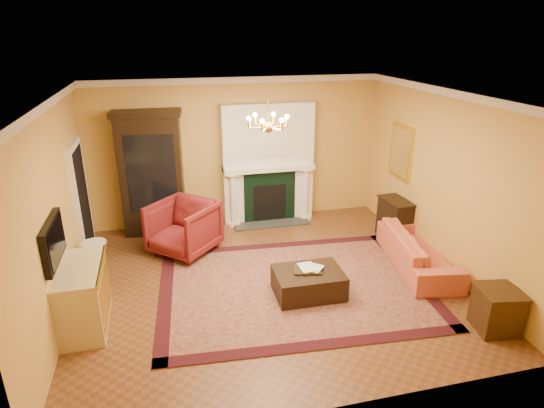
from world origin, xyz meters
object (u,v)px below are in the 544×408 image
object	(u,v)px
end_table	(497,311)
leather_ottoman	(308,283)
china_cabinet	(152,176)
wingback_armchair	(183,225)
pedestal_table	(96,259)
console_table	(395,220)
commode	(83,296)
coral_sofa	(419,245)

from	to	relation	value
end_table	leather_ottoman	bearing A→B (deg)	146.75
china_cabinet	end_table	bearing A→B (deg)	-38.68
china_cabinet	wingback_armchair	xyz separation A→B (m)	(0.49, -1.07, -0.64)
pedestal_table	end_table	world-z (taller)	pedestal_table
china_cabinet	console_table	xyz separation A→B (m)	(4.53, -1.44, -0.79)
commode	coral_sofa	size ratio (longest dim) A/B	0.57
coral_sofa	leather_ottoman	xyz separation A→B (m)	(-2.11, -0.41, -0.20)
leather_ottoman	wingback_armchair	bearing A→B (deg)	133.37
console_table	wingback_armchair	bearing A→B (deg)	170.10
china_cabinet	commode	size ratio (longest dim) A/B	1.95
pedestal_table	console_table	size ratio (longest dim) A/B	0.89
pedestal_table	coral_sofa	distance (m)	5.39
china_cabinet	leather_ottoman	distance (m)	3.88
pedestal_table	commode	xyz separation A→B (m)	(-0.03, -1.21, 0.05)
china_cabinet	leather_ottoman	bearing A→B (deg)	-46.79
wingback_armchair	coral_sofa	distance (m)	4.17
commode	coral_sofa	bearing A→B (deg)	3.55
end_table	leather_ottoman	distance (m)	2.64
pedestal_table	leather_ottoman	world-z (taller)	pedestal_table
coral_sofa	leather_ottoman	size ratio (longest dim) A/B	2.02
commode	wingback_armchair	bearing A→B (deg)	51.85
end_table	leather_ottoman	size ratio (longest dim) A/B	0.57
china_cabinet	commode	bearing A→B (deg)	-101.94
coral_sofa	leather_ottoman	bearing A→B (deg)	110.63
leather_ottoman	coral_sofa	bearing A→B (deg)	11.90
china_cabinet	leather_ottoman	size ratio (longest dim) A/B	2.27
coral_sofa	console_table	world-z (taller)	coral_sofa
china_cabinet	console_table	bearing A→B (deg)	-11.51
leather_ottoman	commode	bearing A→B (deg)	-179.34
console_table	leather_ottoman	world-z (taller)	console_table
china_cabinet	wingback_armchair	world-z (taller)	china_cabinet
china_cabinet	leather_ottoman	world-z (taller)	china_cabinet
pedestal_table	coral_sofa	xyz separation A→B (m)	(5.32, -0.81, 0.01)
wingback_armchair	console_table	bearing A→B (deg)	37.54
pedestal_table	end_table	xyz separation A→B (m)	(5.42, -2.67, -0.11)
pedestal_table	commode	bearing A→B (deg)	-91.42
china_cabinet	commode	distance (m)	3.23
coral_sofa	pedestal_table	bearing A→B (deg)	90.92
coral_sofa	end_table	world-z (taller)	coral_sofa
china_cabinet	console_table	distance (m)	4.82
commode	leather_ottoman	xyz separation A→B (m)	(3.24, -0.01, -0.24)
wingback_armchair	pedestal_table	bearing A→B (deg)	-110.90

